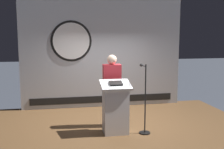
# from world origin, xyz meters

# --- Properties ---
(ground_plane) EXTENTS (40.00, 40.00, 0.00)m
(ground_plane) POSITION_xyz_m (0.00, 0.00, 0.00)
(ground_plane) COLOR #383D47
(stage_platform) EXTENTS (6.40, 4.00, 0.30)m
(stage_platform) POSITION_xyz_m (0.00, 0.00, 0.15)
(stage_platform) COLOR brown
(stage_platform) RESTS_ON ground
(banner_display) EXTENTS (4.70, 0.12, 3.47)m
(banner_display) POSITION_xyz_m (-0.02, 1.85, 2.03)
(banner_display) COLOR #B2B7C1
(banner_display) RESTS_ON stage_platform
(podium) EXTENTS (0.64, 0.50, 1.15)m
(podium) POSITION_xyz_m (-0.10, -0.49, 0.85)
(podium) COLOR silver
(podium) RESTS_ON stage_platform
(speaker_person) EXTENTS (0.40, 0.26, 1.67)m
(speaker_person) POSITION_xyz_m (-0.09, -0.01, 1.15)
(speaker_person) COLOR black
(speaker_person) RESTS_ON stage_platform
(microphone_stand) EXTENTS (0.24, 0.49, 1.50)m
(microphone_stand) POSITION_xyz_m (0.52, -0.59, 0.82)
(microphone_stand) COLOR black
(microphone_stand) RESTS_ON stage_platform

